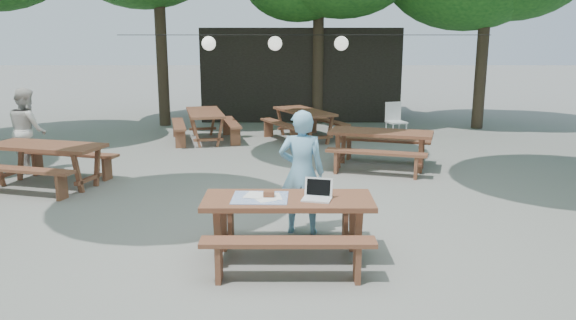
{
  "coord_description": "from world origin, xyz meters",
  "views": [
    {
      "loc": [
        0.12,
        -7.81,
        2.64
      ],
      "look_at": [
        0.11,
        -0.78,
        1.05
      ],
      "focal_mm": 35.0,
      "sensor_mm": 36.0,
      "label": 1
    }
  ],
  "objects_px": {
    "second_person": "(28,130)",
    "plastic_chair": "(396,128)",
    "picnic_table_nw": "(48,165)",
    "woman": "(302,172)",
    "main_picnic_table": "(288,227)"
  },
  "relations": [
    {
      "from": "woman",
      "to": "plastic_chair",
      "type": "height_order",
      "value": "woman"
    },
    {
      "from": "picnic_table_nw",
      "to": "second_person",
      "type": "bearing_deg",
      "value": 141.0
    },
    {
      "from": "second_person",
      "to": "plastic_chair",
      "type": "relative_size",
      "value": 1.81
    },
    {
      "from": "plastic_chair",
      "to": "woman",
      "type": "bearing_deg",
      "value": -127.54
    },
    {
      "from": "main_picnic_table",
      "to": "picnic_table_nw",
      "type": "relative_size",
      "value": 0.89
    },
    {
      "from": "picnic_table_nw",
      "to": "second_person",
      "type": "relative_size",
      "value": 1.38
    },
    {
      "from": "second_person",
      "to": "picnic_table_nw",
      "type": "bearing_deg",
      "value": 174.64
    },
    {
      "from": "woman",
      "to": "picnic_table_nw",
      "type": "bearing_deg",
      "value": -21.89
    },
    {
      "from": "woman",
      "to": "main_picnic_table",
      "type": "bearing_deg",
      "value": 84.86
    },
    {
      "from": "woman",
      "to": "second_person",
      "type": "bearing_deg",
      "value": -27.6
    },
    {
      "from": "main_picnic_table",
      "to": "woman",
      "type": "bearing_deg",
      "value": 78.6
    },
    {
      "from": "woman",
      "to": "second_person",
      "type": "distance_m",
      "value": 6.31
    },
    {
      "from": "picnic_table_nw",
      "to": "second_person",
      "type": "distance_m",
      "value": 1.49
    },
    {
      "from": "second_person",
      "to": "plastic_chair",
      "type": "height_order",
      "value": "second_person"
    },
    {
      "from": "second_person",
      "to": "plastic_chair",
      "type": "bearing_deg",
      "value": -106.62
    }
  ]
}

